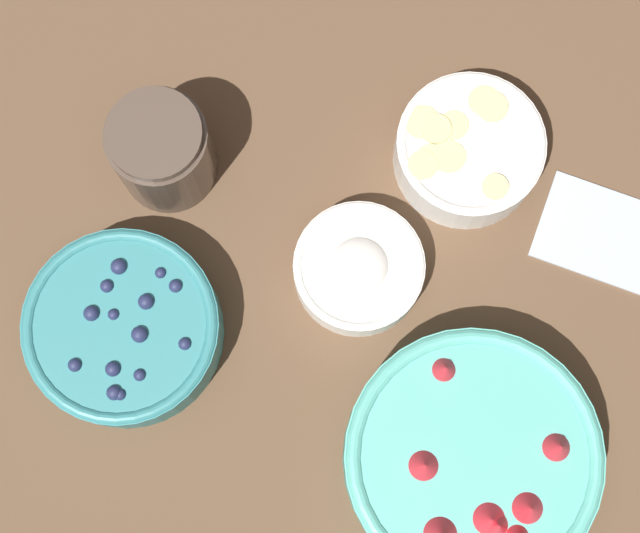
{
  "coord_description": "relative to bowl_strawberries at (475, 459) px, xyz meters",
  "views": [
    {
      "loc": [
        0.0,
        0.1,
        1.01
      ],
      "look_at": [
        0.0,
        -0.08,
        0.05
      ],
      "focal_mm": 60.0,
      "sensor_mm": 36.0,
      "label": 1
    }
  ],
  "objects": [
    {
      "name": "bowl_bananas",
      "position": [
        -0.01,
        -0.29,
        -0.01
      ],
      "size": [
        0.14,
        0.14,
        0.06
      ],
      "color": "white",
      "rests_on": "ground_plane"
    },
    {
      "name": "jar_chocolate",
      "position": [
        0.28,
        -0.29,
        0.01
      ],
      "size": [
        0.09,
        0.09,
        0.11
      ],
      "color": "#4C3D33",
      "rests_on": "ground_plane"
    },
    {
      "name": "napkin",
      "position": [
        -0.14,
        -0.21,
        -0.04
      ],
      "size": [
        0.15,
        0.13,
        0.01
      ],
      "color": "#B2BCC6",
      "rests_on": "ground_plane"
    },
    {
      "name": "bowl_blueberries",
      "position": [
        0.32,
        -0.12,
        -0.01
      ],
      "size": [
        0.18,
        0.18,
        0.07
      ],
      "color": "teal",
      "rests_on": "ground_plane"
    },
    {
      "name": "bowl_strawberries",
      "position": [
        0.0,
        0.0,
        0.0
      ],
      "size": [
        0.23,
        0.23,
        0.09
      ],
      "color": "#56B7A8",
      "rests_on": "ground_plane"
    },
    {
      "name": "ground_plane",
      "position": [
        0.14,
        -0.09,
        -0.04
      ],
      "size": [
        4.0,
        4.0,
        0.0
      ],
      "primitive_type": "plane",
      "color": "brown"
    },
    {
      "name": "bowl_cream",
      "position": [
        0.1,
        -0.18,
        -0.01
      ],
      "size": [
        0.12,
        0.12,
        0.05
      ],
      "color": "white",
      "rests_on": "ground_plane"
    }
  ]
}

